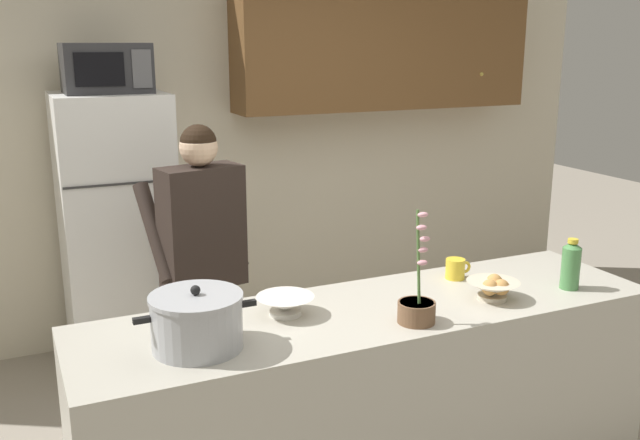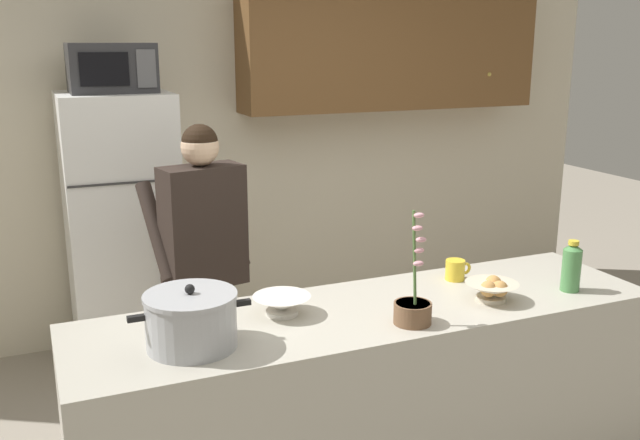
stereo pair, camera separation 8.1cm
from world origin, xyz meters
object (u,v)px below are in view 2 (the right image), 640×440
at_px(microwave, 111,68).
at_px(person_near_pot, 203,243).
at_px(potted_orchid, 413,307).
at_px(refrigerator, 123,234).
at_px(cooking_pot, 191,320).
at_px(bread_bowl, 492,289).
at_px(coffee_mug, 456,270).
at_px(empty_bowl, 282,304).
at_px(bottle_near_edge, 571,266).

bearing_deg(microwave, person_near_pot, -71.87).
bearing_deg(potted_orchid, refrigerator, 112.14).
distance_m(cooking_pot, bread_bowl, 1.29).
height_order(cooking_pot, bread_bowl, cooking_pot).
relative_size(refrigerator, bread_bowl, 7.46).
relative_size(microwave, coffee_mug, 3.66).
height_order(refrigerator, bread_bowl, refrigerator).
distance_m(refrigerator, cooking_pot, 1.94).
relative_size(refrigerator, coffee_mug, 13.03).
xyz_separation_m(refrigerator, empty_bowl, (0.39, -1.77, 0.11)).
height_order(bread_bowl, potted_orchid, potted_orchid).
bearing_deg(bread_bowl, coffee_mug, 87.68).
bearing_deg(person_near_pot, empty_bowl, -83.00).
distance_m(bottle_near_edge, potted_orchid, 0.84).
xyz_separation_m(cooking_pot, bottle_near_edge, (1.68, -0.07, 0.01)).
bearing_deg(coffee_mug, cooking_pot, -169.10).
relative_size(refrigerator, person_near_pot, 1.06).
bearing_deg(refrigerator, coffee_mug, -52.58).
xyz_separation_m(microwave, bread_bowl, (1.27, -1.95, -0.88)).
bearing_deg(refrigerator, cooking_pot, -90.40).
xyz_separation_m(coffee_mug, bread_bowl, (-0.01, -0.29, 0.00)).
relative_size(microwave, bottle_near_edge, 2.07).
bearing_deg(coffee_mug, potted_orchid, -140.10).
bearing_deg(refrigerator, bread_bowl, -57.15).
relative_size(refrigerator, bottle_near_edge, 7.37).
xyz_separation_m(empty_bowl, potted_orchid, (0.44, -0.29, 0.02)).
distance_m(person_near_pot, coffee_mug, 1.27).
bearing_deg(bread_bowl, cooking_pot, 178.10).
xyz_separation_m(person_near_pot, potted_orchid, (0.55, -1.16, -0.01)).
relative_size(bread_bowl, bottle_near_edge, 0.99).
relative_size(person_near_pot, empty_bowl, 6.76).
xyz_separation_m(microwave, potted_orchid, (0.84, -2.03, -0.86)).
height_order(bread_bowl, bottle_near_edge, bottle_near_edge).
bearing_deg(microwave, coffee_mug, -52.21).
height_order(refrigerator, cooking_pot, refrigerator).
relative_size(bread_bowl, empty_bowl, 0.96).
bearing_deg(bread_bowl, empty_bowl, 166.92).
height_order(coffee_mug, potted_orchid, potted_orchid).
height_order(cooking_pot, coffee_mug, cooking_pot).
height_order(coffee_mug, bread_bowl, bread_bowl).
bearing_deg(empty_bowl, person_near_pot, 97.00).
relative_size(refrigerator, empty_bowl, 7.18).
height_order(microwave, coffee_mug, microwave).
relative_size(person_near_pot, bread_bowl, 7.03).
height_order(empty_bowl, potted_orchid, potted_orchid).
height_order(refrigerator, potted_orchid, refrigerator).
relative_size(bread_bowl, potted_orchid, 0.50).
distance_m(person_near_pot, bottle_near_edge, 1.77).
bearing_deg(bottle_near_edge, bread_bowl, 175.43).
height_order(coffee_mug, bottle_near_edge, bottle_near_edge).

